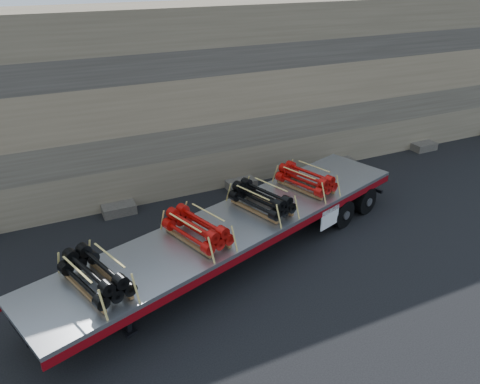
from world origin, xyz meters
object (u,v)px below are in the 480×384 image
object	(u,v)px
trailer	(237,239)
bundle_front	(96,275)
bundle_midrear	(262,199)
bundle_rear	(306,179)
bundle_midfront	(197,229)

from	to	relation	value
trailer	bundle_front	bearing A→B (deg)	180.00
trailer	bundle_front	xyz separation A→B (m)	(-4.42, -1.45, 1.02)
bundle_midrear	bundle_rear	distance (m)	2.19
bundle_front	bundle_midrear	distance (m)	5.71
bundle_front	trailer	bearing A→B (deg)	0.00
bundle_midfront	bundle_rear	distance (m)	4.79
bundle_midrear	bundle_rear	bearing A→B (deg)	-0.00
bundle_front	bundle_midrear	xyz separation A→B (m)	(5.43, 1.78, -0.00)
trailer	bundle_front	distance (m)	4.76
trailer	bundle_rear	world-z (taller)	bundle_rear
bundle_midfront	bundle_front	bearing A→B (deg)	-180.00
trailer	bundle_midfront	bearing A→B (deg)	180.00
bundle_front	bundle_rear	bearing A→B (deg)	-0.00
bundle_front	bundle_rear	xyz separation A→B (m)	(7.51, 2.46, -0.01)
trailer	bundle_midrear	xyz separation A→B (m)	(1.01, 0.33, 1.02)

